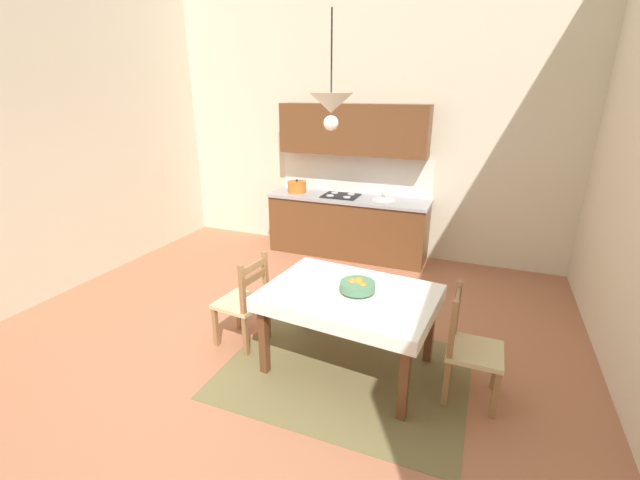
% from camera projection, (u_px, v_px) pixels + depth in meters
% --- Properties ---
extents(ground_plane, '(6.49, 6.79, 0.10)m').
position_uv_depth(ground_plane, '(262.00, 359.00, 3.98)').
color(ground_plane, '#AD6B4C').
extents(wall_back, '(6.49, 0.12, 4.29)m').
position_uv_depth(wall_back, '(364.00, 107.00, 6.00)').
color(wall_back, beige).
rests_on(wall_back, ground_plane).
extents(area_rug, '(2.10, 1.60, 0.01)m').
position_uv_depth(area_rug, '(344.00, 371.00, 3.72)').
color(area_rug, olive).
rests_on(area_rug, ground_plane).
extents(kitchen_cabinetry, '(2.37, 0.63, 2.20)m').
position_uv_depth(kitchen_cabinetry, '(349.00, 199.00, 6.17)').
color(kitchen_cabinetry, brown).
rests_on(kitchen_cabinetry, ground_plane).
extents(dining_table, '(1.52, 1.13, 0.75)m').
position_uv_depth(dining_table, '(349.00, 304.00, 3.60)').
color(dining_table, brown).
rests_on(dining_table, ground_plane).
extents(dining_chair_tv_side, '(0.46, 0.46, 0.93)m').
position_uv_depth(dining_chair_tv_side, '(244.00, 302.00, 4.02)').
color(dining_chair_tv_side, '#D1BC89').
rests_on(dining_chair_tv_side, ground_plane).
extents(dining_chair_window_side, '(0.42, 0.42, 0.93)m').
position_uv_depth(dining_chair_window_side, '(470.00, 349.00, 3.29)').
color(dining_chair_window_side, '#D1BC89').
rests_on(dining_chair_window_side, ground_plane).
extents(fruit_bowl, '(0.30, 0.30, 0.12)m').
position_uv_depth(fruit_bowl, '(358.00, 286.00, 3.52)').
color(fruit_bowl, '#4C7F5B').
rests_on(fruit_bowl, dining_table).
extents(pendant_lamp, '(0.32, 0.32, 0.81)m').
position_uv_depth(pendant_lamp, '(331.00, 104.00, 3.00)').
color(pendant_lamp, black).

